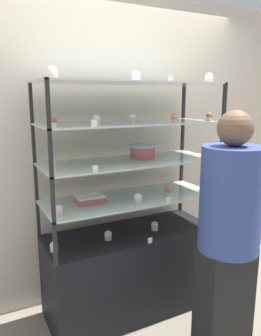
# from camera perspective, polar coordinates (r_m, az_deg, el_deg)

# --- Properties ---
(ground_plane) EXTENTS (20.00, 20.00, 0.00)m
(ground_plane) POSITION_cam_1_polar(r_m,az_deg,el_deg) (3.02, 0.00, -23.07)
(ground_plane) COLOR gray
(back_wall) EXTENTS (8.00, 0.05, 2.60)m
(back_wall) POSITION_cam_1_polar(r_m,az_deg,el_deg) (2.88, -3.78, 3.32)
(back_wall) COLOR beige
(back_wall) RESTS_ON ground_plane
(display_base) EXTENTS (1.37, 0.55, 0.68)m
(display_base) POSITION_cam_1_polar(r_m,az_deg,el_deg) (2.83, 0.00, -17.42)
(display_base) COLOR black
(display_base) RESTS_ON ground_plane
(display_riser_lower) EXTENTS (1.37, 0.55, 0.29)m
(display_riser_lower) POSITION_cam_1_polar(r_m,az_deg,el_deg) (2.59, 0.00, -5.42)
(display_riser_lower) COLOR black
(display_riser_lower) RESTS_ON display_base
(display_riser_middle) EXTENTS (1.37, 0.55, 0.29)m
(display_riser_middle) POSITION_cam_1_polar(r_m,az_deg,el_deg) (2.52, 0.00, 0.95)
(display_riser_middle) COLOR black
(display_riser_middle) RESTS_ON display_riser_lower
(display_riser_upper) EXTENTS (1.37, 0.55, 0.29)m
(display_riser_upper) POSITION_cam_1_polar(r_m,az_deg,el_deg) (2.48, 0.00, 7.61)
(display_riser_upper) COLOR black
(display_riser_upper) RESTS_ON display_riser_middle
(display_riser_top) EXTENTS (1.37, 0.55, 0.29)m
(display_riser_top) POSITION_cam_1_polar(r_m,az_deg,el_deg) (2.47, 0.00, 14.40)
(display_riser_top) COLOR black
(display_riser_top) RESTS_ON display_riser_upper
(layer_cake_centerpiece) EXTENTS (0.21, 0.21, 0.11)m
(layer_cake_centerpiece) POSITION_cam_1_polar(r_m,az_deg,el_deg) (2.62, 2.14, 2.93)
(layer_cake_centerpiece) COLOR #C66660
(layer_cake_centerpiece) RESTS_ON display_riser_middle
(sheet_cake_frosted) EXTENTS (0.21, 0.14, 0.06)m
(sheet_cake_frosted) POSITION_cam_1_polar(r_m,az_deg,el_deg) (2.45, -7.05, -5.43)
(sheet_cake_frosted) COLOR #C66660
(sheet_cake_frosted) RESTS_ON display_riser_lower
(cupcake_0) EXTENTS (0.06, 0.06, 0.07)m
(cupcake_0) POSITION_cam_1_polar(r_m,az_deg,el_deg) (2.42, -13.18, -13.19)
(cupcake_0) COLOR beige
(cupcake_0) RESTS_ON display_base
(cupcake_1) EXTENTS (0.06, 0.06, 0.07)m
(cupcake_1) POSITION_cam_1_polar(r_m,az_deg,el_deg) (2.54, -3.92, -11.63)
(cupcake_1) COLOR #CCB28C
(cupcake_1) RESTS_ON display_base
(cupcake_2) EXTENTS (0.06, 0.06, 0.07)m
(cupcake_2) POSITION_cam_1_polar(r_m,az_deg,el_deg) (2.71, 4.23, -10.04)
(cupcake_2) COLOR white
(cupcake_2) RESTS_ON display_base
(cupcake_3) EXTENTS (0.06, 0.06, 0.07)m
(cupcake_3) POSITION_cam_1_polar(r_m,az_deg,el_deg) (2.88, 12.68, -8.95)
(cupcake_3) COLOR beige
(cupcake_3) RESTS_ON display_base
(price_tag_0) EXTENTS (0.04, 0.00, 0.04)m
(price_tag_0) POSITION_cam_1_polar(r_m,az_deg,el_deg) (2.49, 3.42, -12.49)
(price_tag_0) COLOR white
(price_tag_0) RESTS_ON display_base
(cupcake_4) EXTENTS (0.06, 0.06, 0.07)m
(cupcake_4) POSITION_cam_1_polar(r_m,az_deg,el_deg) (2.24, -12.42, -7.25)
(cupcake_4) COLOR beige
(cupcake_4) RESTS_ON display_riser_lower
(cupcake_5) EXTENTS (0.06, 0.06, 0.07)m
(cupcake_5) POSITION_cam_1_polar(r_m,az_deg,el_deg) (2.45, 1.30, -5.27)
(cupcake_5) COLOR beige
(cupcake_5) RESTS_ON display_riser_lower
(cupcake_6) EXTENTS (0.06, 0.06, 0.07)m
(cupcake_6) POSITION_cam_1_polar(r_m,az_deg,el_deg) (2.69, 6.52, -3.75)
(cupcake_6) COLOR white
(cupcake_6) RESTS_ON display_riser_lower
(cupcake_7) EXTENTS (0.06, 0.06, 0.07)m
(cupcake_7) POSITION_cam_1_polar(r_m,az_deg,el_deg) (2.82, 12.58, -3.22)
(cupcake_7) COLOR beige
(cupcake_7) RESTS_ON display_riser_lower
(price_tag_1) EXTENTS (0.04, 0.00, 0.04)m
(price_tag_1) POSITION_cam_1_polar(r_m,az_deg,el_deg) (2.46, 6.62, -5.53)
(price_tag_1) COLOR white
(price_tag_1) RESTS_ON display_riser_lower
(cupcake_8) EXTENTS (0.05, 0.05, 0.07)m
(cupcake_8) POSITION_cam_1_polar(r_m,az_deg,el_deg) (2.19, -13.30, 0.27)
(cupcake_8) COLOR beige
(cupcake_8) RESTS_ON display_riser_middle
(cupcake_9) EXTENTS (0.05, 0.05, 0.07)m
(cupcake_9) POSITION_cam_1_polar(r_m,az_deg,el_deg) (2.75, 12.72, 2.64)
(cupcake_9) COLOR #CCB28C
(cupcake_9) RESTS_ON display_riser_middle
(price_tag_2) EXTENTS (0.04, 0.00, 0.04)m
(price_tag_2) POSITION_cam_1_polar(r_m,az_deg,el_deg) (2.13, -6.16, -0.12)
(price_tag_2) COLOR white
(price_tag_2) RESTS_ON display_riser_middle
(cupcake_10) EXTENTS (0.05, 0.05, 0.07)m
(cupcake_10) POSITION_cam_1_polar(r_m,az_deg,el_deg) (2.14, -13.40, 7.88)
(cupcake_10) COLOR white
(cupcake_10) RESTS_ON display_riser_upper
(cupcake_11) EXTENTS (0.05, 0.05, 0.07)m
(cupcake_11) POSITION_cam_1_polar(r_m,az_deg,el_deg) (2.25, -6.01, 8.32)
(cupcake_11) COLOR beige
(cupcake_11) RESTS_ON display_riser_upper
(cupcake_12) EXTENTS (0.05, 0.05, 0.07)m
(cupcake_12) POSITION_cam_1_polar(r_m,az_deg,el_deg) (2.42, 0.31, 8.64)
(cupcake_12) COLOR #CCB28C
(cupcake_12) RESTS_ON display_riser_upper
(cupcake_13) EXTENTS (0.05, 0.05, 0.07)m
(cupcake_13) POSITION_cam_1_polar(r_m,az_deg,el_deg) (2.53, 7.72, 8.68)
(cupcake_13) COLOR #CCB28C
(cupcake_13) RESTS_ON display_riser_upper
(cupcake_14) EXTENTS (0.05, 0.05, 0.07)m
(cupcake_14) POSITION_cam_1_polar(r_m,az_deg,el_deg) (2.71, 13.57, 8.67)
(cupcake_14) COLOR #CCB28C
(cupcake_14) RESTS_ON display_riser_upper
(price_tag_3) EXTENTS (0.04, 0.00, 0.04)m
(price_tag_3) POSITION_cam_1_polar(r_m,az_deg,el_deg) (2.09, -6.39, 7.76)
(price_tag_3) COLOR white
(price_tag_3) RESTS_ON display_riser_upper
(cupcake_15) EXTENTS (0.07, 0.07, 0.08)m
(cupcake_15) POSITION_cam_1_polar(r_m,az_deg,el_deg) (2.12, -13.43, 15.86)
(cupcake_15) COLOR #CCB28C
(cupcake_15) RESTS_ON display_riser_top
(cupcake_16) EXTENTS (0.07, 0.07, 0.08)m
(cupcake_16) POSITION_cam_1_polar(r_m,az_deg,el_deg) (2.42, 0.95, 15.65)
(cupcake_16) COLOR beige
(cupcake_16) RESTS_ON display_riser_top
(cupcake_17) EXTENTS (0.07, 0.07, 0.08)m
(cupcake_17) POSITION_cam_1_polar(r_m,az_deg,el_deg) (2.69, 13.51, 14.97)
(cupcake_17) COLOR #CCB28C
(cupcake_17) RESTS_ON display_riser_top
(price_tag_4) EXTENTS (0.04, 0.00, 0.04)m
(price_tag_4) POSITION_cam_1_polar(r_m,az_deg,el_deg) (2.35, 7.05, 15.36)
(price_tag_4) COLOR white
(price_tag_4) RESTS_ON display_riser_top
(customer_figure) EXTENTS (0.39, 0.39, 1.67)m
(customer_figure) POSITION_cam_1_polar(r_m,az_deg,el_deg) (2.24, 16.68, -10.64)
(customer_figure) COLOR black
(customer_figure) RESTS_ON ground_plane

